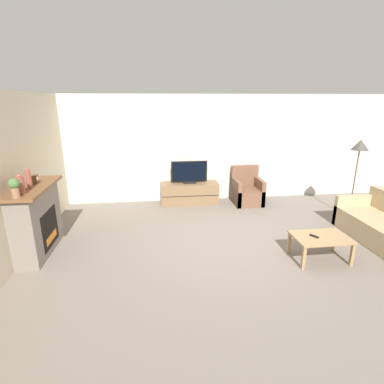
% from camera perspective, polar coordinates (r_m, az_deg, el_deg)
% --- Properties ---
extents(ground_plane, '(24.00, 24.00, 0.00)m').
position_cam_1_polar(ground_plane, '(5.66, 7.59, -9.91)').
color(ground_plane, slate).
extents(wall_back, '(12.00, 0.06, 2.70)m').
position_cam_1_polar(wall_back, '(7.81, 2.98, 8.22)').
color(wall_back, beige).
rests_on(wall_back, ground).
extents(wall_left, '(0.06, 12.00, 2.70)m').
position_cam_1_polar(wall_left, '(5.50, -31.17, 1.95)').
color(wall_left, beige).
rests_on(wall_left, ground).
extents(fireplace, '(0.50, 1.46, 1.20)m').
position_cam_1_polar(fireplace, '(5.77, -27.40, -4.63)').
color(fireplace, slate).
rests_on(fireplace, ground).
extents(mantel_vase_left, '(0.13, 0.13, 0.31)m').
position_cam_1_polar(mantel_vase_left, '(5.16, -29.92, 1.20)').
color(mantel_vase_left, '#994C3D').
rests_on(mantel_vase_left, fireplace).
extents(mantel_vase_centre_left, '(0.08, 0.08, 0.33)m').
position_cam_1_polar(mantel_vase_centre_left, '(5.45, -28.68, 2.26)').
color(mantel_vase_centre_left, '#994C3D').
rests_on(mantel_vase_centre_left, fireplace).
extents(mantel_clock, '(0.08, 0.11, 0.15)m').
position_cam_1_polar(mantel_clock, '(5.70, -27.66, 2.14)').
color(mantel_clock, brown).
rests_on(mantel_clock, fireplace).
extents(potted_plant, '(0.15, 0.15, 0.29)m').
position_cam_1_polar(potted_plant, '(5.00, -30.73, 0.89)').
color(potted_plant, '#936B4C').
rests_on(potted_plant, fireplace).
extents(tv_stand, '(1.45, 0.51, 0.54)m').
position_cam_1_polar(tv_stand, '(7.67, -0.51, -0.22)').
color(tv_stand, brown).
rests_on(tv_stand, ground).
extents(tv, '(0.91, 0.18, 0.57)m').
position_cam_1_polar(tv, '(7.53, -0.52, 3.64)').
color(tv, black).
rests_on(tv, tv_stand).
extents(armchair, '(0.70, 0.76, 0.93)m').
position_cam_1_polar(armchair, '(7.83, 10.39, 0.08)').
color(armchair, brown).
rests_on(armchair, ground).
extents(coffee_table, '(0.90, 0.61, 0.41)m').
position_cam_1_polar(coffee_table, '(5.42, 23.31, -8.30)').
color(coffee_table, '#A37F56').
rests_on(coffee_table, ground).
extents(remote, '(0.12, 0.15, 0.02)m').
position_cam_1_polar(remote, '(5.34, 22.24, -7.79)').
color(remote, black).
rests_on(remote, coffee_table).
extents(floor_lamp, '(0.35, 0.35, 1.76)m').
position_cam_1_polar(floor_lamp, '(7.34, 29.29, 6.97)').
color(floor_lamp, black).
rests_on(floor_lamp, ground).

